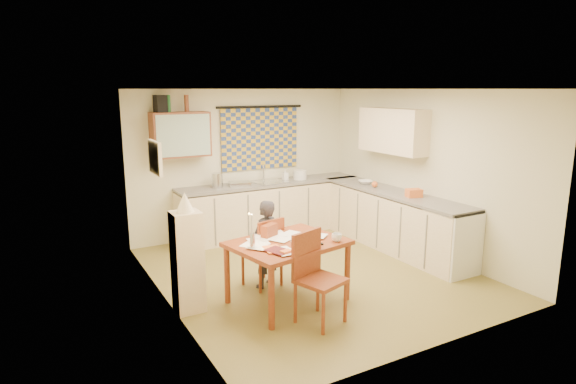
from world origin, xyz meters
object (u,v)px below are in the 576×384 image
counter_back (271,208)px  stove (452,241)px  chair_far (263,265)px  person (265,244)px  shelf_stand (188,262)px  dining_table (288,271)px  counter_right (392,220)px

counter_back → stove: counter_back is taller
stove → counter_back: bearing=115.0°
counter_back → chair_far: size_ratio=3.62×
chair_far → person: (0.02, -0.03, 0.28)m
person → shelf_stand: (-1.08, -0.20, 0.02)m
dining_table → shelf_stand: (-1.11, 0.34, 0.21)m
counter_back → shelf_stand: bearing=-134.7°
stove → shelf_stand: (-3.54, 0.62, 0.14)m
counter_back → chair_far: 2.32m
counter_back → chair_far: counter_back is taller
stove → person: (-2.46, 0.82, 0.12)m
counter_right → stove: 1.22m
dining_table → counter_back: bearing=56.0°
dining_table → shelf_stand: 1.18m
stove → person: 2.60m
counter_back → shelf_stand: shelf_stand is taller
counter_right → dining_table: (-2.43, -0.93, -0.07)m
counter_back → counter_right: (1.33, -1.64, -0.00)m
counter_right → person: person is taller
shelf_stand → chair_far: bearing=12.2°
counter_back → person: 2.33m
counter_back → counter_right: bearing=-50.9°
stove → dining_table: stove is taller
stove → dining_table: 2.45m
counter_back → stove: 3.15m
dining_table → person: size_ratio=1.27×
chair_far → dining_table: bearing=81.5°
stove → chair_far: size_ratio=0.99×
shelf_stand → stove: bearing=-9.9°
counter_back → dining_table: size_ratio=2.30×
counter_right → stove: (0.00, -1.22, -0.00)m
counter_back → shelf_stand: (-2.21, -2.23, 0.13)m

